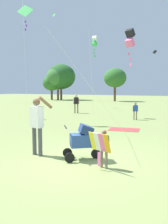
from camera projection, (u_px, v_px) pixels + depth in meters
The scene contains 12 objects.
ground_plane at pixel (81, 162), 6.56m from camera, with size 120.00×120.00×0.00m, color #849351.
treeline_distant at pixel (143, 76), 34.12m from camera, with size 39.41×6.07×6.26m.
child_with_butterfly_kite at pixel (103, 145), 5.96m from camera, with size 0.62×0.43×0.99m.
person_adult_flyer at pixel (37, 121), 7.10m from camera, with size 0.63×0.53×1.83m.
stroller at pixel (82, 139), 6.73m from camera, with size 1.04×0.91×1.03m.
kite_adult_black at pixel (130, 39), 9.39m from camera, with size 1.65×3.89×4.42m.
kite_orange_delta at pixel (25, 15), 13.70m from camera, with size 2.34×2.52×7.00m.
kite_green_novelty at pixel (95, 41), 16.72m from camera, with size 1.56×4.04×5.76m.
person_red_shirt at pixel (35, 109), 15.60m from camera, with size 0.29×0.27×1.11m.
person_couple_left at pixel (135, 110), 15.24m from camera, with size 0.30×0.26×1.11m.
person_back_turned at pixel (76, 102), 19.30m from camera, with size 0.43×0.35×1.53m.
picnic_blanket at pixel (124, 129), 11.65m from camera, with size 1.47×1.06×0.02m, color #CC3D3D.
Camera 1 is at (3.01, -5.63, 2.04)m, focal length 37.70 mm.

